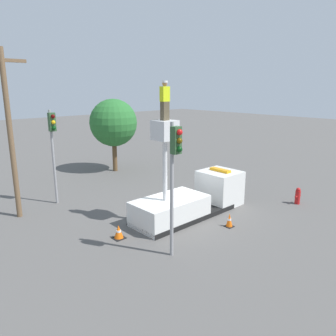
{
  "coord_description": "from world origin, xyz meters",
  "views": [
    {
      "loc": [
        -11.36,
        -11.09,
        6.55
      ],
      "look_at": [
        -2.26,
        -1.23,
        3.21
      ],
      "focal_mm": 35.0,
      "sensor_mm": 36.0,
      "label": 1
    }
  ],
  "objects": [
    {
      "name": "tree_left_bg",
      "position": [
        2.77,
        10.44,
        3.82
      ],
      "size": [
        3.66,
        3.66,
        5.66
      ],
      "color": "brown",
      "rests_on": "ground"
    },
    {
      "name": "utility_pole",
      "position": [
        -6.24,
        5.82,
        4.5
      ],
      "size": [
        2.2,
        0.26,
        8.35
      ],
      "color": "brown",
      "rests_on": "ground"
    },
    {
      "name": "fire_hydrant",
      "position": [
        6.16,
        -3.07,
        0.47
      ],
      "size": [
        0.53,
        0.29,
        0.97
      ],
      "color": "red",
      "rests_on": "ground"
    },
    {
      "name": "traffic_light_across",
      "position": [
        -3.94,
        6.27,
        3.78
      ],
      "size": [
        0.34,
        0.57,
        5.34
      ],
      "color": "gray",
      "rests_on": "ground"
    },
    {
      "name": "traffic_cone_rear",
      "position": [
        -3.9,
        0.21,
        0.29
      ],
      "size": [
        0.51,
        0.51,
        0.62
      ],
      "color": "black",
      "rests_on": "ground"
    },
    {
      "name": "traffic_cone_curbside",
      "position": [
        0.71,
        -2.36,
        0.32
      ],
      "size": [
        0.39,
        0.39,
        0.67
      ],
      "color": "black",
      "rests_on": "ground"
    },
    {
      "name": "ground_plane",
      "position": [
        0.0,
        0.0,
        0.0
      ],
      "size": [
        120.0,
        120.0,
        0.0
      ],
      "primitive_type": "plane",
      "color": "#565451"
    },
    {
      "name": "worker",
      "position": [
        -1.32,
        0.0,
        5.94
      ],
      "size": [
        0.4,
        0.26,
        1.75
      ],
      "color": "brown",
      "rests_on": "bucket_truck"
    },
    {
      "name": "bucket_truck",
      "position": [
        0.57,
        0.0,
        0.85
      ],
      "size": [
        6.76,
        2.14,
        5.06
      ],
      "color": "black",
      "rests_on": "ground"
    },
    {
      "name": "traffic_light_pole",
      "position": [
        -3.19,
        -2.6,
        3.76
      ],
      "size": [
        0.34,
        0.57,
        5.32
      ],
      "color": "gray",
      "rests_on": "ground"
    }
  ]
}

